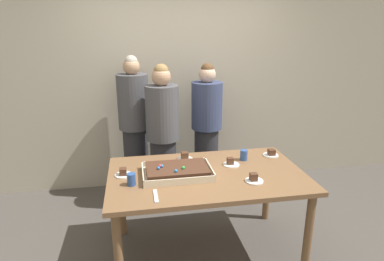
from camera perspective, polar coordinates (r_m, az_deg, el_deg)
The scene contains 15 objects.
ground_plane at distance 3.32m, azimuth 2.37°, elevation -20.00°, with size 12.00×12.00×0.00m, color #4C4742.
interior_back_panel at distance 4.24m, azimuth -2.15°, elevation 10.43°, with size 8.00×0.12×3.00m, color #B2A893.
party_table at distance 2.94m, azimuth 2.54°, elevation -8.97°, with size 1.70×1.02×0.80m.
sheet_cake at distance 2.85m, azimuth -2.60°, elevation -7.02°, with size 0.59×0.40×0.10m.
plated_slice_near_left at distance 3.36m, azimuth 13.50°, elevation -3.90°, with size 0.15×0.15×0.07m.
plated_slice_near_right at distance 3.18m, azimuth -1.24°, elevation -4.59°, with size 0.15×0.15×0.07m.
plated_slice_far_left at distance 2.91m, azimuth -11.78°, elevation -7.24°, with size 0.15×0.15×0.07m.
plated_slice_far_right at distance 2.79m, azimuth 10.64°, elevation -8.24°, with size 0.15×0.15×0.07m.
plated_slice_center_front at distance 3.08m, azimuth 6.72°, elevation -5.59°, with size 0.15×0.15×0.07m.
drink_cup_nearest at distance 2.72m, azimuth -10.44°, elevation -8.30°, with size 0.07×0.07×0.10m, color #2D5199.
drink_cup_middle at distance 3.20m, azimuth 8.93°, elevation -4.21°, with size 0.07×0.07×0.10m, color #2D5199.
cake_server_utensil at distance 2.54m, azimuth -6.28°, elevation -11.18°, with size 0.03×0.20×0.01m, color silver.
person_serving_front at distance 4.02m, azimuth 2.53°, elevation 0.26°, with size 0.37×0.37×1.62m.
person_green_shirt_behind at distance 3.98m, azimuth -9.89°, elevation 0.65°, with size 0.36×0.36×1.72m.
person_striped_tie_right at distance 3.69m, azimuth -5.05°, elevation -1.08°, with size 0.36×0.36×1.65m.
Camera 1 is at (-0.60, -2.57, 2.01)m, focal length 30.88 mm.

